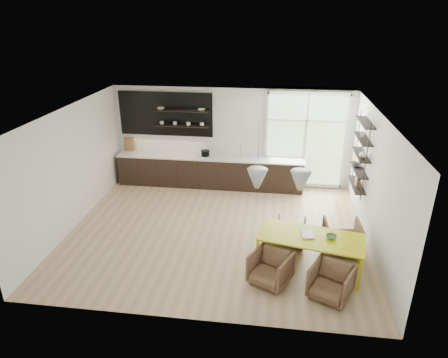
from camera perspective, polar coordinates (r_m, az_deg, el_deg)
The scene contains 11 objects.
room at distance 10.02m, azimuth 3.13°, elevation 2.72°, with size 7.02×6.01×2.91m.
kitchen_run at distance 11.95m, azimuth -2.42°, elevation 1.75°, with size 5.54×0.69×2.75m.
right_shelving at distance 10.21m, azimuth 18.94°, elevation 3.01°, with size 0.26×1.22×1.90m.
dining_table at distance 8.26m, azimuth 12.33°, elevation -8.33°, with size 2.22×1.34×0.76m.
armchair_back_left at distance 9.23m, azimuth 9.54°, elevation -7.47°, with size 0.64×0.66×0.60m, color brown.
armchair_back_right at distance 9.17m, azimuth 16.48°, elevation -7.94°, with size 0.76×0.79×0.71m, color brown.
armchair_front_left at distance 7.95m, azimuth 6.65°, elevation -12.48°, with size 0.71×0.73×0.66m, color brown.
armchair_front_right at distance 7.81m, azimuth 15.06°, elevation -13.98°, with size 0.71×0.73×0.67m, color brown.
wire_stool at distance 8.37m, azimuth 5.20°, elevation -11.09°, with size 0.30×0.30×0.39m.
table_book at distance 8.24m, azimuth 10.99°, elevation -7.75°, with size 0.25×0.34×0.03m, color white.
table_bowl at distance 8.25m, azimuth 15.05°, elevation -7.98°, with size 0.21×0.21×0.07m, color #548453.
Camera 1 is at (1.28, -8.27, 4.94)m, focal length 32.00 mm.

